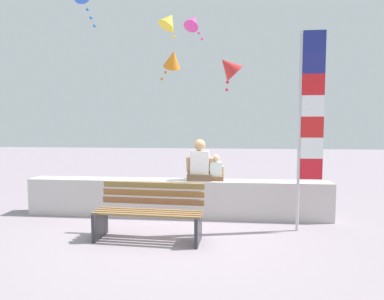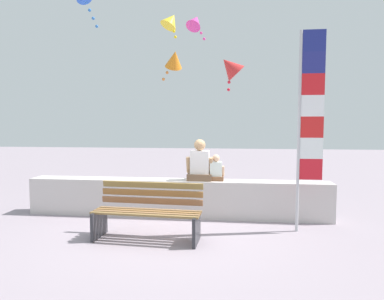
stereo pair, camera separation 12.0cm
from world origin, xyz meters
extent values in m
plane|color=gray|center=(0.00, 0.00, 0.00)|extent=(40.00, 40.00, 0.00)
cube|color=beige|center=(0.00, 0.80, 0.37)|extent=(6.02, 0.46, 0.74)
cube|color=olive|center=(-0.26, -0.81, 0.45)|extent=(1.73, 0.17, 0.03)
cube|color=olive|center=(-0.25, -0.70, 0.45)|extent=(1.73, 0.17, 0.03)
cube|color=olive|center=(-0.24, -0.58, 0.45)|extent=(1.73, 0.17, 0.03)
cube|color=olive|center=(-0.24, -0.47, 0.45)|extent=(1.73, 0.17, 0.03)
cube|color=#8E5F40|center=(-0.23, -0.36, 0.57)|extent=(1.73, 0.14, 0.10)
cube|color=olive|center=(-0.23, -0.34, 0.70)|extent=(1.73, 0.14, 0.10)
cube|color=olive|center=(-0.23, -0.32, 0.83)|extent=(1.73, 0.14, 0.10)
cube|color=#2D2D33|center=(-1.05, -0.59, 0.23)|extent=(0.08, 0.53, 0.45)
cube|color=#2D2D33|center=(0.56, -0.68, 0.23)|extent=(0.08, 0.53, 0.45)
cube|color=brown|center=(0.46, 0.83, 0.80)|extent=(0.48, 0.39, 0.13)
cube|color=white|center=(0.46, 0.83, 1.09)|extent=(0.37, 0.24, 0.46)
cylinder|color=tan|center=(0.24, 0.81, 1.04)|extent=(0.08, 0.18, 0.33)
cylinder|color=tan|center=(0.69, 0.81, 1.04)|extent=(0.08, 0.18, 0.33)
sphere|color=tan|center=(0.46, 0.83, 1.44)|extent=(0.23, 0.23, 0.23)
cube|color=brown|center=(0.79, 0.83, 0.78)|extent=(0.30, 0.25, 0.08)
cube|color=white|center=(0.79, 0.83, 0.96)|extent=(0.23, 0.15, 0.29)
cylinder|color=#DBAD8C|center=(0.64, 0.82, 0.93)|extent=(0.05, 0.12, 0.21)
cylinder|color=#DBAD8C|center=(0.93, 0.82, 0.93)|extent=(0.05, 0.12, 0.21)
sphere|color=#DBAD8C|center=(0.79, 0.83, 1.18)|extent=(0.14, 0.14, 0.14)
cylinder|color=#B7B7BC|center=(2.21, 0.09, 1.70)|extent=(0.05, 0.05, 3.40)
cube|color=red|center=(2.43, 0.09, 1.08)|extent=(0.37, 0.02, 0.36)
cube|color=white|center=(2.43, 0.09, 1.44)|extent=(0.37, 0.02, 0.36)
cube|color=red|center=(2.43, 0.09, 1.79)|extent=(0.37, 0.02, 0.36)
cube|color=white|center=(2.43, 0.09, 2.15)|extent=(0.37, 0.02, 0.36)
cube|color=red|center=(2.43, 0.09, 2.51)|extent=(0.37, 0.02, 0.36)
cube|color=navy|center=(2.43, 0.09, 2.86)|extent=(0.37, 0.02, 0.36)
cube|color=navy|center=(2.43, 0.09, 3.22)|extent=(0.37, 0.02, 0.36)
cone|color=orange|center=(-0.45, 3.24, 3.59)|extent=(0.67, 0.76, 0.63)
sphere|color=orange|center=(-0.54, 3.20, 3.41)|extent=(0.08, 0.08, 0.08)
sphere|color=orange|center=(-0.63, 3.16, 3.23)|extent=(0.08, 0.08, 0.08)
sphere|color=orange|center=(-0.73, 3.12, 3.05)|extent=(0.08, 0.08, 0.08)
sphere|color=#306FC0|center=(-2.59, 2.57, 4.93)|extent=(0.08, 0.08, 0.08)
sphere|color=#306FC0|center=(-2.54, 2.65, 4.75)|extent=(0.08, 0.08, 0.08)
sphere|color=#306FC0|center=(-2.48, 2.73, 4.57)|extent=(0.08, 0.08, 0.08)
sphere|color=#306FC0|center=(-2.42, 2.81, 4.39)|extent=(0.08, 0.08, 0.08)
cone|color=yellow|center=(-0.69, 4.11, 4.87)|extent=(0.81, 0.77, 0.60)
sphere|color=yellow|center=(-0.63, 4.03, 4.69)|extent=(0.08, 0.08, 0.08)
sphere|color=yellow|center=(-0.58, 3.95, 4.51)|extent=(0.08, 0.08, 0.08)
sphere|color=yellow|center=(-0.52, 3.86, 4.33)|extent=(0.08, 0.08, 0.08)
cone|color=red|center=(1.04, 2.77, 3.29)|extent=(0.78, 0.62, 0.72)
sphere|color=red|center=(1.03, 2.87, 3.11)|extent=(0.08, 0.08, 0.08)
sphere|color=red|center=(1.02, 2.97, 2.93)|extent=(0.08, 0.08, 0.08)
sphere|color=red|center=(1.00, 3.07, 2.75)|extent=(0.08, 0.08, 0.08)
cone|color=#DB3D9E|center=(0.00, 4.28, 4.87)|extent=(0.64, 0.74, 0.61)
sphere|color=#F33B9B|center=(0.09, 4.24, 4.69)|extent=(0.08, 0.08, 0.08)
sphere|color=#F33B9B|center=(0.18, 4.20, 4.51)|extent=(0.08, 0.08, 0.08)
sphere|color=#F33B9B|center=(0.28, 4.16, 4.33)|extent=(0.08, 0.08, 0.08)
camera|label=1|loc=(0.95, -5.69, 1.83)|focal=30.99mm
camera|label=2|loc=(1.07, -5.67, 1.83)|focal=30.99mm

